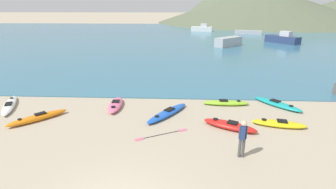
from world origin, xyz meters
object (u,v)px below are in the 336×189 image
(kayak_on_sand_3, at_px, (279,124))
(moored_boat_1, at_px, (202,29))
(kayak_on_sand_6, at_px, (226,103))
(kayak_on_sand_7, at_px, (230,125))
(loose_paddle, at_px, (162,134))
(moored_boat_2, at_px, (283,39))
(moored_boat_3, at_px, (228,42))
(kayak_on_sand_5, at_px, (38,117))
(person_near_foreground, at_px, (243,137))
(kayak_on_sand_4, at_px, (277,104))
(moored_boat_0, at_px, (248,32))
(kayak_on_sand_1, at_px, (9,105))
(kayak_on_sand_2, at_px, (115,105))
(kayak_on_sand_0, at_px, (168,113))

(kayak_on_sand_3, relative_size, moored_boat_1, 0.57)
(kayak_on_sand_3, bearing_deg, kayak_on_sand_6, 127.91)
(kayak_on_sand_7, height_order, loose_paddle, kayak_on_sand_7)
(moored_boat_2, relative_size, moored_boat_3, 1.22)
(kayak_on_sand_5, distance_m, loose_paddle, 7.05)
(kayak_on_sand_7, xyz_separation_m, moored_boat_1, (2.21, 50.27, 0.49))
(person_near_foreground, bearing_deg, kayak_on_sand_6, 87.03)
(kayak_on_sand_3, bearing_deg, person_near_foreground, -130.72)
(kayak_on_sand_4, xyz_separation_m, moored_boat_3, (1.00, 24.38, 0.57))
(kayak_on_sand_4, bearing_deg, moored_boat_0, 79.12)
(kayak_on_sand_7, distance_m, moored_boat_2, 34.57)
(kayak_on_sand_3, bearing_deg, kayak_on_sand_1, 173.15)
(kayak_on_sand_2, bearing_deg, kayak_on_sand_0, -17.87)
(kayak_on_sand_2, relative_size, person_near_foreground, 1.64)
(moored_boat_1, bearing_deg, kayak_on_sand_2, -100.43)
(moored_boat_1, bearing_deg, loose_paddle, -96.30)
(kayak_on_sand_6, height_order, kayak_on_sand_7, kayak_on_sand_7)
(kayak_on_sand_5, xyz_separation_m, moored_boat_3, (14.88, 27.22, 0.54))
(kayak_on_sand_4, relative_size, loose_paddle, 1.14)
(kayak_on_sand_0, xyz_separation_m, person_near_foreground, (3.29, -4.20, 0.81))
(moored_boat_3, bearing_deg, moored_boat_0, 67.56)
(kayak_on_sand_7, relative_size, moored_boat_3, 0.63)
(kayak_on_sand_4, height_order, person_near_foreground, person_near_foreground)
(kayak_on_sand_0, relative_size, kayak_on_sand_5, 1.24)
(moored_boat_0, distance_m, moored_boat_3, 18.09)
(moored_boat_1, relative_size, moored_boat_3, 1.11)
(moored_boat_0, relative_size, moored_boat_2, 1.01)
(person_near_foreground, relative_size, moored_boat_0, 0.30)
(kayak_on_sand_2, distance_m, person_near_foreground, 8.45)
(kayak_on_sand_0, relative_size, moored_boat_0, 0.61)
(kayak_on_sand_2, xyz_separation_m, moored_boat_2, (20.47, 29.03, 0.56))
(kayak_on_sand_0, xyz_separation_m, kayak_on_sand_3, (5.90, -1.16, 0.01))
(kayak_on_sand_7, height_order, moored_boat_0, moored_boat_0)
(moored_boat_1, bearing_deg, kayak_on_sand_3, -89.52)
(kayak_on_sand_6, relative_size, moored_boat_1, 0.58)
(kayak_on_sand_0, bearing_deg, moored_boat_1, 83.58)
(kayak_on_sand_1, bearing_deg, moored_boat_3, 55.20)
(kayak_on_sand_4, distance_m, moored_boat_0, 41.85)
(kayak_on_sand_4, bearing_deg, kayak_on_sand_6, 179.34)
(kayak_on_sand_3, height_order, moored_boat_0, moored_boat_0)
(kayak_on_sand_0, bearing_deg, kayak_on_sand_4, 14.47)
(kayak_on_sand_0, height_order, moored_boat_2, moored_boat_2)
(moored_boat_3, bearing_deg, kayak_on_sand_6, -99.78)
(kayak_on_sand_6, relative_size, kayak_on_sand_7, 1.02)
(kayak_on_sand_4, height_order, moored_boat_1, moored_boat_1)
(kayak_on_sand_6, relative_size, moored_boat_3, 0.64)
(kayak_on_sand_7, bearing_deg, kayak_on_sand_5, 177.35)
(kayak_on_sand_4, bearing_deg, person_near_foreground, -120.53)
(kayak_on_sand_6, bearing_deg, kayak_on_sand_0, -153.54)
(kayak_on_sand_1, relative_size, kayak_on_sand_4, 1.21)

